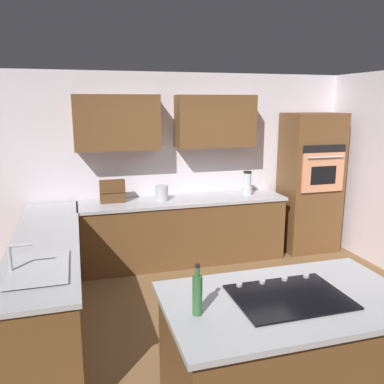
% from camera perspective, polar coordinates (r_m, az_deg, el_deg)
% --- Properties ---
extents(ground_plane, '(14.00, 14.00, 0.00)m').
position_cam_1_polar(ground_plane, '(4.36, 6.35, -17.80)').
color(ground_plane, brown).
extents(wall_back, '(6.00, 0.44, 2.60)m').
position_cam_1_polar(wall_back, '(5.73, -1.74, 5.20)').
color(wall_back, silver).
rests_on(wall_back, ground).
extents(lower_cabinets_back, '(2.80, 0.60, 0.86)m').
position_cam_1_polar(lower_cabinets_back, '(5.65, -1.15, -5.68)').
color(lower_cabinets_back, brown).
rests_on(lower_cabinets_back, ground).
extents(countertop_back, '(2.84, 0.64, 0.04)m').
position_cam_1_polar(countertop_back, '(5.52, -1.17, -1.24)').
color(countertop_back, '#B2B2B7').
rests_on(countertop_back, lower_cabinets_back).
extents(lower_cabinets_side, '(0.60, 2.90, 0.86)m').
position_cam_1_polar(lower_cabinets_side, '(4.40, -19.57, -11.90)').
color(lower_cabinets_side, brown).
rests_on(lower_cabinets_side, ground).
extents(countertop_side, '(0.64, 2.94, 0.04)m').
position_cam_1_polar(countertop_side, '(4.24, -20.01, -6.34)').
color(countertop_side, '#B2B2B7').
rests_on(countertop_side, lower_cabinets_side).
extents(island_base, '(1.63, 0.93, 0.86)m').
position_cam_1_polar(island_base, '(3.15, 13.11, -21.99)').
color(island_base, brown).
rests_on(island_base, ground).
extents(island_top, '(1.71, 1.01, 0.04)m').
position_cam_1_polar(island_top, '(2.92, 13.56, -14.67)').
color(island_top, '#B2B2B7').
rests_on(island_top, island_base).
extents(wall_oven, '(0.80, 0.66, 2.05)m').
position_cam_1_polar(wall_oven, '(6.26, 16.34, 1.30)').
color(wall_oven, brown).
rests_on(wall_oven, ground).
extents(sink_unit, '(0.46, 0.70, 0.23)m').
position_cam_1_polar(sink_unit, '(3.46, -21.04, -10.02)').
color(sink_unit, '#515456').
rests_on(sink_unit, countertop_side).
extents(cooktop, '(0.76, 0.56, 0.03)m').
position_cam_1_polar(cooktop, '(2.91, 13.53, -14.15)').
color(cooktop, black).
rests_on(cooktop, island_top).
extents(blender, '(0.15, 0.15, 0.34)m').
position_cam_1_polar(blender, '(5.82, 7.81, 1.05)').
color(blender, silver).
rests_on(blender, countertop_back).
extents(spice_rack, '(0.33, 0.11, 0.30)m').
position_cam_1_polar(spice_rack, '(5.40, -11.18, 0.08)').
color(spice_rack, brown).
rests_on(spice_rack, countertop_back).
extents(kettle, '(0.17, 0.17, 0.20)m').
position_cam_1_polar(kettle, '(5.46, -4.30, -0.13)').
color(kettle, '#B7BABF').
rests_on(kettle, countertop_back).
extents(oil_bottle, '(0.06, 0.06, 0.34)m').
position_cam_1_polar(oil_bottle, '(2.58, 0.76, -14.21)').
color(oil_bottle, '#336B38').
rests_on(oil_bottle, island_top).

